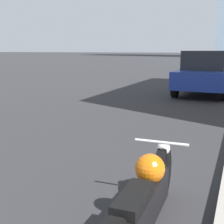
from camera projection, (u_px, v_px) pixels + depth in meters
name	position (u px, v px, depth m)	size (l,w,h in m)	color
motorcycle	(143.00, 200.00, 2.95)	(0.62, 2.40, 0.78)	black
parked_car_blue	(205.00, 73.00, 12.60)	(2.12, 4.15, 1.76)	#1E3899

